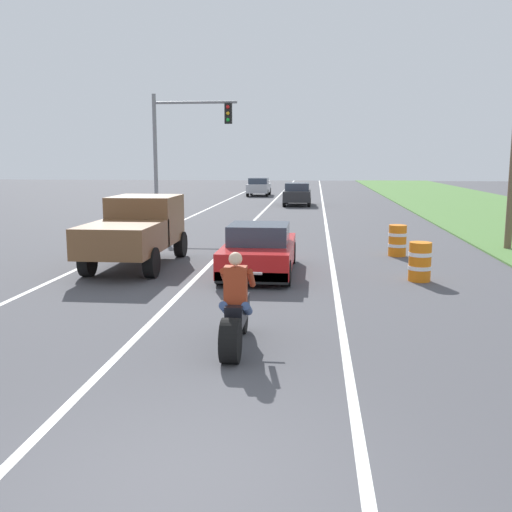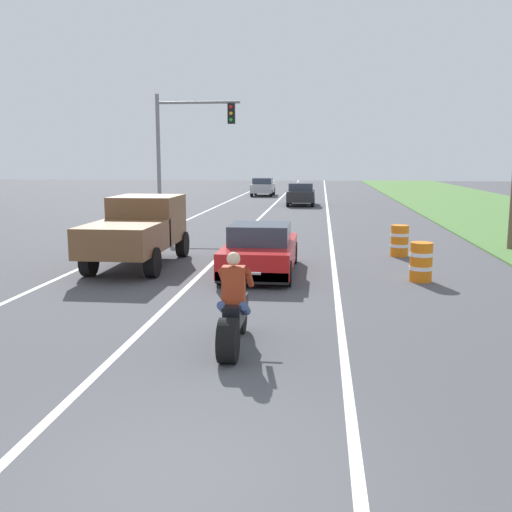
{
  "view_description": "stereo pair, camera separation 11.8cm",
  "coord_description": "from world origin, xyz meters",
  "px_view_note": "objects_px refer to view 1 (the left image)",
  "views": [
    {
      "loc": [
        1.27,
        -4.95,
        3.08
      ],
      "look_at": [
        0.01,
        7.49,
        1.0
      ],
      "focal_mm": 41.01,
      "sensor_mm": 36.0,
      "label": 1
    },
    {
      "loc": [
        1.39,
        -4.94,
        3.08
      ],
      "look_at": [
        0.01,
        7.49,
        1.0
      ],
      "focal_mm": 41.01,
      "sensor_mm": 36.0,
      "label": 2
    }
  ],
  "objects_px": {
    "distant_car_far_ahead": "(297,194)",
    "construction_barrel_mid": "(397,240)",
    "sports_car_red": "(259,251)",
    "motorcycle_with_rider": "(236,315)",
    "pickup_truck_left_lane_brown": "(137,228)",
    "distant_car_further_ahead": "(259,187)",
    "traffic_light_mast_near": "(180,140)",
    "construction_barrel_nearest": "(420,262)"
  },
  "relations": [
    {
      "from": "motorcycle_with_rider",
      "to": "distant_car_further_ahead",
      "type": "xyz_separation_m",
      "value": [
        -3.52,
        40.3,
        0.18
      ]
    },
    {
      "from": "construction_barrel_mid",
      "to": "distant_car_further_ahead",
      "type": "distance_m",
      "value": 31.39
    },
    {
      "from": "motorcycle_with_rider",
      "to": "distant_car_far_ahead",
      "type": "xyz_separation_m",
      "value": [
        0.04,
        30.28,
        0.18
      ]
    },
    {
      "from": "traffic_light_mast_near",
      "to": "distant_car_far_ahead",
      "type": "xyz_separation_m",
      "value": [
        5.02,
        12.61,
        -3.18
      ]
    },
    {
      "from": "motorcycle_with_rider",
      "to": "construction_barrel_mid",
      "type": "xyz_separation_m",
      "value": [
        3.89,
        9.8,
        -0.09
      ]
    },
    {
      "from": "traffic_light_mast_near",
      "to": "distant_car_far_ahead",
      "type": "relative_size",
      "value": 1.5
    },
    {
      "from": "sports_car_red",
      "to": "construction_barrel_nearest",
      "type": "distance_m",
      "value": 4.2
    },
    {
      "from": "motorcycle_with_rider",
      "to": "sports_car_red",
      "type": "bearing_deg",
      "value": 92.08
    },
    {
      "from": "construction_barrel_mid",
      "to": "construction_barrel_nearest",
      "type": "bearing_deg",
      "value": -89.49
    },
    {
      "from": "pickup_truck_left_lane_brown",
      "to": "construction_barrel_mid",
      "type": "distance_m",
      "value": 8.19
    },
    {
      "from": "sports_car_red",
      "to": "pickup_truck_left_lane_brown",
      "type": "xyz_separation_m",
      "value": [
        -3.63,
        0.77,
        0.48
      ]
    },
    {
      "from": "traffic_light_mast_near",
      "to": "pickup_truck_left_lane_brown",
      "type": "bearing_deg",
      "value": -83.89
    },
    {
      "from": "distant_car_far_ahead",
      "to": "construction_barrel_mid",
      "type": "bearing_deg",
      "value": -79.36
    },
    {
      "from": "sports_car_red",
      "to": "construction_barrel_mid",
      "type": "xyz_separation_m",
      "value": [
        4.13,
        3.33,
        -0.13
      ]
    },
    {
      "from": "motorcycle_with_rider",
      "to": "pickup_truck_left_lane_brown",
      "type": "relative_size",
      "value": 0.46
    },
    {
      "from": "sports_car_red",
      "to": "pickup_truck_left_lane_brown",
      "type": "height_order",
      "value": "pickup_truck_left_lane_brown"
    },
    {
      "from": "pickup_truck_left_lane_brown",
      "to": "traffic_light_mast_near",
      "type": "bearing_deg",
      "value": 96.11
    },
    {
      "from": "motorcycle_with_rider",
      "to": "construction_barrel_nearest",
      "type": "relative_size",
      "value": 2.21
    },
    {
      "from": "motorcycle_with_rider",
      "to": "distant_car_far_ahead",
      "type": "distance_m",
      "value": 30.29
    },
    {
      "from": "construction_barrel_nearest",
      "to": "distant_car_further_ahead",
      "type": "xyz_separation_m",
      "value": [
        -7.44,
        34.41,
        0.27
      ]
    },
    {
      "from": "construction_barrel_nearest",
      "to": "distant_car_further_ahead",
      "type": "height_order",
      "value": "distant_car_further_ahead"
    },
    {
      "from": "sports_car_red",
      "to": "construction_barrel_mid",
      "type": "height_order",
      "value": "sports_car_red"
    },
    {
      "from": "motorcycle_with_rider",
      "to": "distant_car_far_ahead",
      "type": "height_order",
      "value": "motorcycle_with_rider"
    },
    {
      "from": "construction_barrel_nearest",
      "to": "construction_barrel_mid",
      "type": "height_order",
      "value": "same"
    },
    {
      "from": "distant_car_far_ahead",
      "to": "distant_car_further_ahead",
      "type": "bearing_deg",
      "value": 109.57
    },
    {
      "from": "sports_car_red",
      "to": "distant_car_further_ahead",
      "type": "height_order",
      "value": "distant_car_further_ahead"
    },
    {
      "from": "pickup_truck_left_lane_brown",
      "to": "distant_car_further_ahead",
      "type": "distance_m",
      "value": 33.06
    },
    {
      "from": "motorcycle_with_rider",
      "to": "traffic_light_mast_near",
      "type": "distance_m",
      "value": 18.67
    },
    {
      "from": "pickup_truck_left_lane_brown",
      "to": "traffic_light_mast_near",
      "type": "height_order",
      "value": "traffic_light_mast_near"
    },
    {
      "from": "sports_car_red",
      "to": "distant_car_further_ahead",
      "type": "bearing_deg",
      "value": 95.54
    },
    {
      "from": "distant_car_far_ahead",
      "to": "construction_barrel_nearest",
      "type": "bearing_deg",
      "value": -80.95
    },
    {
      "from": "construction_barrel_mid",
      "to": "pickup_truck_left_lane_brown",
      "type": "bearing_deg",
      "value": -161.74
    },
    {
      "from": "distant_car_far_ahead",
      "to": "distant_car_further_ahead",
      "type": "xyz_separation_m",
      "value": [
        -3.56,
        10.01,
        0.0
      ]
    },
    {
      "from": "motorcycle_with_rider",
      "to": "construction_barrel_mid",
      "type": "distance_m",
      "value": 10.54
    },
    {
      "from": "pickup_truck_left_lane_brown",
      "to": "sports_car_red",
      "type": "bearing_deg",
      "value": -12.04
    },
    {
      "from": "construction_barrel_nearest",
      "to": "distant_car_far_ahead",
      "type": "relative_size",
      "value": 0.25
    },
    {
      "from": "sports_car_red",
      "to": "distant_car_far_ahead",
      "type": "relative_size",
      "value": 1.08
    },
    {
      "from": "sports_car_red",
      "to": "traffic_light_mast_near",
      "type": "xyz_separation_m",
      "value": [
        -4.75,
        11.21,
        3.32
      ]
    },
    {
      "from": "construction_barrel_mid",
      "to": "distant_car_far_ahead",
      "type": "distance_m",
      "value": 20.85
    },
    {
      "from": "sports_car_red",
      "to": "distant_car_far_ahead",
      "type": "distance_m",
      "value": 23.82
    },
    {
      "from": "sports_car_red",
      "to": "traffic_light_mast_near",
      "type": "height_order",
      "value": "traffic_light_mast_near"
    },
    {
      "from": "traffic_light_mast_near",
      "to": "distant_car_further_ahead",
      "type": "relative_size",
      "value": 1.5
    }
  ]
}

